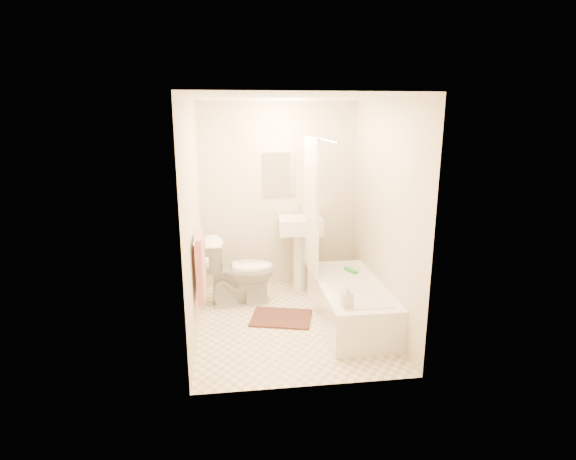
{
  "coord_description": "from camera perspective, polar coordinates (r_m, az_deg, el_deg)",
  "views": [
    {
      "loc": [
        -0.62,
        -4.51,
        2.23
      ],
      "look_at": [
        0.0,
        0.25,
        1.0
      ],
      "focal_mm": 28.0,
      "sensor_mm": 36.0,
      "label": 1
    }
  ],
  "objects": [
    {
      "name": "wall_back",
      "position": [
        5.83,
        -1.21,
        4.21
      ],
      "size": [
        2.0,
        0.02,
        2.4
      ],
      "primitive_type": "cube",
      "color": "beige",
      "rests_on": "ground"
    },
    {
      "name": "shower_curtain",
      "position": [
        5.19,
        2.93,
        3.14
      ],
      "size": [
        0.04,
        0.8,
        1.55
      ],
      "primitive_type": "cube",
      "color": "silver",
      "rests_on": "curtain_rod"
    },
    {
      "name": "mirror",
      "position": [
        5.77,
        -1.2,
        7.11
      ],
      "size": [
        0.4,
        0.03,
        0.55
      ],
      "primitive_type": "cube",
      "color": "white",
      "rests_on": "wall_back"
    },
    {
      "name": "toilet",
      "position": [
        5.46,
        -6.09,
        -5.21
      ],
      "size": [
        0.86,
        0.52,
        0.81
      ],
      "primitive_type": "imported",
      "rotation": [
        0.0,
        0.0,
        1.64
      ],
      "color": "white",
      "rests_on": "floor"
    },
    {
      "name": "towel_bar",
      "position": [
        4.42,
        -11.59,
        -0.74
      ],
      "size": [
        0.02,
        0.6,
        0.02
      ],
      "primitive_type": "cylinder",
      "rotation": [
        1.57,
        0.0,
        0.0
      ],
      "color": "silver",
      "rests_on": "wall_left"
    },
    {
      "name": "floor",
      "position": [
        5.07,
        0.37,
        -11.73
      ],
      "size": [
        2.4,
        2.4,
        0.0
      ],
      "primitive_type": "plane",
      "color": "beige",
      "rests_on": "ground"
    },
    {
      "name": "wall_left",
      "position": [
        4.64,
        -11.93,
        1.23
      ],
      "size": [
        0.02,
        2.4,
        2.4
      ],
      "primitive_type": "cube",
      "color": "beige",
      "rests_on": "ground"
    },
    {
      "name": "toilet_paper",
      "position": [
        4.89,
        -10.71,
        -4.14
      ],
      "size": [
        0.11,
        0.12,
        0.12
      ],
      "primitive_type": "cylinder",
      "rotation": [
        0.0,
        1.57,
        0.0
      ],
      "color": "white",
      "rests_on": "wall_left"
    },
    {
      "name": "scrub_brush",
      "position": [
        5.33,
        7.98,
        -5.13
      ],
      "size": [
        0.13,
        0.2,
        0.04
      ],
      "primitive_type": "cube",
      "rotation": [
        0.0,
        0.0,
        0.38
      ],
      "color": "green",
      "rests_on": "bathtub"
    },
    {
      "name": "sink",
      "position": [
        5.78,
        1.56,
        -2.69
      ],
      "size": [
        0.58,
        0.48,
        1.07
      ],
      "primitive_type": null,
      "rotation": [
        0.0,
        0.0,
        -0.08
      ],
      "color": "white",
      "rests_on": "floor"
    },
    {
      "name": "wall_right",
      "position": [
        4.9,
        12.07,
        1.92
      ],
      "size": [
        0.02,
        2.4,
        2.4
      ],
      "primitive_type": "cube",
      "color": "beige",
      "rests_on": "ground"
    },
    {
      "name": "bath_mat",
      "position": [
        5.16,
        -0.85,
        -11.1
      ],
      "size": [
        0.77,
        0.65,
        0.02
      ],
      "primitive_type": "cube",
      "rotation": [
        0.0,
        0.0,
        -0.25
      ],
      "color": "#48251B",
      "rests_on": "floor"
    },
    {
      "name": "ceiling",
      "position": [
        4.55,
        0.42,
        16.51
      ],
      "size": [
        2.4,
        2.4,
        0.0
      ],
      "primitive_type": "plane",
      "color": "white",
      "rests_on": "ground"
    },
    {
      "name": "towel",
      "position": [
        4.51,
        -11.0,
        -4.66
      ],
      "size": [
        0.06,
        0.45,
        0.66
      ],
      "primitive_type": "cube",
      "color": "#CC7266",
      "rests_on": "towel_bar"
    },
    {
      "name": "curtain_rod",
      "position": [
        4.7,
        3.94,
        11.54
      ],
      "size": [
        0.03,
        1.7,
        0.03
      ],
      "primitive_type": "cylinder",
      "rotation": [
        1.57,
        0.0,
        0.0
      ],
      "color": "silver",
      "rests_on": "wall_back"
    },
    {
      "name": "soap_bottle",
      "position": [
        4.37,
        7.55,
        -8.39
      ],
      "size": [
        0.11,
        0.11,
        0.21
      ],
      "primitive_type": "imported",
      "rotation": [
        0.0,
        0.0,
        0.13
      ],
      "color": "white",
      "rests_on": "bathtub"
    },
    {
      "name": "bathtub",
      "position": [
        5.08,
        7.87,
        -9.08
      ],
      "size": [
        0.69,
        1.57,
        0.44
      ],
      "primitive_type": null,
      "color": "white",
      "rests_on": "floor"
    }
  ]
}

